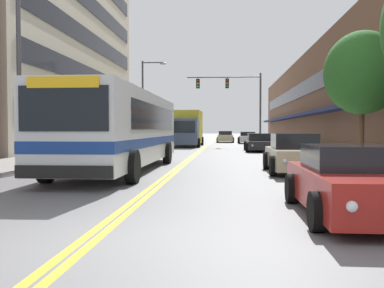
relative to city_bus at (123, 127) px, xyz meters
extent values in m
plane|color=slate|center=(2.06, 26.41, -1.66)|extent=(240.00, 240.00, 0.00)
cube|color=gray|center=(-5.25, 26.41, -1.60)|extent=(3.61, 106.00, 0.14)
cube|color=gray|center=(9.36, 26.41, -1.60)|extent=(3.61, 106.00, 0.14)
cube|color=yellow|center=(1.96, 26.41, -1.66)|extent=(0.14, 106.00, 0.01)
cube|color=yellow|center=(2.16, 26.41, -1.66)|extent=(0.14, 106.00, 0.01)
cube|color=beige|center=(-13.30, 18.94, 10.37)|extent=(12.00, 27.90, 24.06)
cube|color=black|center=(-7.26, 18.94, 1.34)|extent=(0.08, 25.67, 1.40)
cube|color=black|center=(-7.26, 18.94, 4.35)|extent=(0.08, 25.67, 1.40)
cube|color=black|center=(-7.26, 18.94, 7.36)|extent=(0.08, 25.67, 1.40)
cube|color=black|center=(-7.26, 18.94, 10.37)|extent=(0.08, 25.67, 1.40)
cube|color=brown|center=(15.41, 26.41, 2.76)|extent=(8.00, 68.00, 8.85)
cube|color=navy|center=(10.86, 26.41, 1.24)|extent=(1.10, 61.20, 0.24)
cube|color=black|center=(11.37, 26.41, 3.83)|extent=(0.08, 61.20, 1.40)
cube|color=silver|center=(0.00, -0.10, -0.02)|extent=(2.53, 11.92, 2.58)
cube|color=navy|center=(0.00, -0.10, -0.54)|extent=(2.55, 11.94, 0.32)
cube|color=black|center=(0.00, 0.49, 0.39)|extent=(2.56, 9.30, 0.93)
cube|color=black|center=(0.00, -6.09, 0.44)|extent=(2.28, 0.04, 1.13)
cube|color=yellow|center=(0.00, -6.10, 1.08)|extent=(1.83, 0.06, 0.28)
cube|color=black|center=(0.00, -6.11, -1.13)|extent=(2.48, 0.08, 0.32)
cylinder|color=black|center=(-1.30, -4.16, -1.16)|extent=(0.30, 1.00, 1.00)
cylinder|color=black|center=(1.30, -4.16, -1.16)|extent=(0.30, 1.00, 1.00)
cylinder|color=black|center=(-1.30, 3.18, -1.16)|extent=(0.30, 1.00, 1.00)
cylinder|color=black|center=(1.30, 3.18, -1.16)|extent=(0.30, 1.00, 1.00)
cube|color=#19234C|center=(-2.21, 10.20, -1.17)|extent=(1.79, 4.59, 0.62)
cube|color=black|center=(-2.21, 10.38, -0.62)|extent=(1.54, 2.02, 0.48)
cylinder|color=black|center=(-3.13, 8.78, -1.33)|extent=(0.22, 0.66, 0.66)
cylinder|color=black|center=(-1.30, 8.78, -1.33)|extent=(0.22, 0.66, 0.66)
cylinder|color=black|center=(-3.13, 11.62, -1.33)|extent=(0.22, 0.66, 0.66)
cylinder|color=black|center=(-1.30, 11.62, -1.33)|extent=(0.22, 0.66, 0.66)
sphere|color=silver|center=(-2.84, 7.89, -1.14)|extent=(0.16, 0.16, 0.16)
sphere|color=silver|center=(-1.59, 7.89, -1.14)|extent=(0.16, 0.16, 0.16)
cube|color=red|center=(-2.85, 12.50, -1.14)|extent=(0.18, 0.04, 0.10)
cube|color=red|center=(-1.57, 12.50, -1.14)|extent=(0.18, 0.04, 0.10)
cube|color=maroon|center=(6.32, -8.36, -1.15)|extent=(1.77, 4.19, 0.68)
cube|color=black|center=(6.32, -8.19, -0.59)|extent=(1.52, 1.85, 0.44)
cylinder|color=black|center=(5.42, -9.66, -1.35)|extent=(0.22, 0.63, 0.63)
cylinder|color=black|center=(5.42, -7.06, -1.35)|extent=(0.22, 0.63, 0.63)
cylinder|color=black|center=(7.23, -7.06, -1.35)|extent=(0.22, 0.63, 0.63)
sphere|color=silver|center=(5.70, -10.47, -1.12)|extent=(0.16, 0.16, 0.16)
cube|color=red|center=(5.69, -6.25, -1.12)|extent=(0.18, 0.04, 0.10)
cube|color=red|center=(6.96, -6.25, -1.12)|extent=(0.18, 0.04, 0.10)
cube|color=#BCAD89|center=(6.50, -0.56, -1.12)|extent=(1.77, 4.03, 0.70)
cube|color=black|center=(6.50, -0.40, -0.50)|extent=(1.52, 1.77, 0.55)
cylinder|color=black|center=(5.59, -1.81, -1.31)|extent=(0.22, 0.70, 0.70)
cylinder|color=black|center=(7.40, -1.81, -1.31)|extent=(0.22, 0.70, 0.70)
cylinder|color=black|center=(5.59, 0.69, -1.31)|extent=(0.22, 0.70, 0.70)
cylinder|color=black|center=(7.40, 0.69, -1.31)|extent=(0.22, 0.70, 0.70)
sphere|color=silver|center=(5.88, -2.59, -1.09)|extent=(0.16, 0.16, 0.16)
sphere|color=silver|center=(7.12, -2.59, -1.09)|extent=(0.16, 0.16, 0.16)
cube|color=red|center=(5.86, 1.47, -1.09)|extent=(0.18, 0.04, 0.10)
cube|color=red|center=(7.13, 1.47, -1.09)|extent=(0.18, 0.04, 0.10)
cube|color=#232328|center=(6.41, 14.93, -1.19)|extent=(1.86, 4.79, 0.57)
cube|color=black|center=(6.41, 15.12, -0.64)|extent=(1.60, 2.11, 0.54)
cylinder|color=black|center=(5.46, 13.44, -1.32)|extent=(0.22, 0.68, 0.68)
cylinder|color=black|center=(7.36, 13.44, -1.32)|extent=(0.22, 0.68, 0.68)
cylinder|color=black|center=(5.46, 16.41, -1.32)|extent=(0.22, 0.68, 0.68)
cylinder|color=black|center=(7.36, 16.41, -1.32)|extent=(0.22, 0.68, 0.68)
sphere|color=silver|center=(5.76, 12.51, -1.16)|extent=(0.16, 0.16, 0.16)
sphere|color=silver|center=(7.06, 12.51, -1.16)|extent=(0.16, 0.16, 0.16)
cube|color=red|center=(5.74, 17.33, -1.16)|extent=(0.18, 0.04, 0.10)
cube|color=red|center=(7.08, 17.33, -1.16)|extent=(0.18, 0.04, 0.10)
cube|color=white|center=(6.39, 32.28, -1.14)|extent=(1.86, 4.60, 0.67)
cube|color=black|center=(6.39, 32.47, -0.58)|extent=(1.60, 2.02, 0.44)
cylinder|color=black|center=(5.44, 30.86, -1.32)|extent=(0.22, 0.69, 0.69)
cylinder|color=black|center=(7.34, 30.86, -1.32)|extent=(0.22, 0.69, 0.69)
cylinder|color=black|center=(5.44, 33.71, -1.32)|extent=(0.22, 0.69, 0.69)
cylinder|color=black|center=(7.34, 33.71, -1.32)|extent=(0.22, 0.69, 0.69)
sphere|color=silver|center=(5.74, 29.96, -1.10)|extent=(0.16, 0.16, 0.16)
sphere|color=silver|center=(7.04, 29.96, -1.10)|extent=(0.16, 0.16, 0.16)
cube|color=red|center=(5.72, 34.59, -1.10)|extent=(0.18, 0.04, 0.10)
cube|color=red|center=(7.06, 34.59, -1.10)|extent=(0.18, 0.04, 0.10)
cube|color=beige|center=(3.89, 35.99, -1.12)|extent=(1.83, 4.74, 0.74)
cube|color=black|center=(3.89, 36.18, -0.52)|extent=(1.57, 2.09, 0.46)
cylinder|color=black|center=(2.95, 34.52, -1.34)|extent=(0.22, 0.64, 0.64)
cylinder|color=black|center=(4.83, 34.52, -1.34)|extent=(0.22, 0.64, 0.64)
cylinder|color=black|center=(2.95, 37.46, -1.34)|extent=(0.22, 0.64, 0.64)
cylinder|color=black|center=(4.83, 37.46, -1.34)|extent=(0.22, 0.64, 0.64)
sphere|color=silver|center=(3.25, 33.60, -1.08)|extent=(0.16, 0.16, 0.16)
sphere|color=silver|center=(4.53, 33.60, -1.08)|extent=(0.16, 0.16, 0.16)
cube|color=red|center=(3.23, 38.37, -1.08)|extent=(0.18, 0.04, 0.10)
cube|color=red|center=(4.55, 38.37, -1.08)|extent=(0.18, 0.04, 0.10)
cube|color=#475675|center=(0.33, 20.60, -0.28)|extent=(2.48, 2.28, 2.26)
cube|color=black|center=(0.33, 19.44, 0.12)|extent=(2.11, 0.04, 0.99)
cube|color=yellow|center=(0.33, 24.41, 0.13)|extent=(2.53, 5.33, 3.08)
cylinder|color=black|center=(-0.94, 20.60, -1.24)|extent=(0.28, 0.84, 0.84)
cylinder|color=black|center=(1.60, 20.60, -1.24)|extent=(0.28, 0.84, 0.84)
cylinder|color=black|center=(-0.94, 26.01, -1.24)|extent=(0.28, 0.84, 0.84)
cylinder|color=black|center=(1.60, 26.01, -1.24)|extent=(0.28, 0.84, 0.84)
cylinder|color=#47474C|center=(7.26, 25.09, 1.82)|extent=(0.18, 0.18, 6.96)
cylinder|color=#47474C|center=(3.73, 25.09, 4.95)|extent=(7.06, 0.11, 0.11)
cube|color=black|center=(4.08, 25.09, 4.35)|extent=(0.34, 0.26, 0.92)
sphere|color=red|center=(4.08, 24.93, 4.63)|extent=(0.18, 0.18, 0.18)
sphere|color=yellow|center=(4.08, 24.93, 4.35)|extent=(0.18, 0.18, 0.18)
sphere|color=green|center=(4.08, 24.93, 4.07)|extent=(0.18, 0.18, 0.18)
cylinder|color=black|center=(4.08, 25.09, 4.88)|extent=(0.02, 0.02, 0.14)
cube|color=black|center=(1.26, 25.09, 4.35)|extent=(0.34, 0.26, 0.92)
sphere|color=red|center=(1.26, 24.93, 4.63)|extent=(0.18, 0.18, 0.18)
sphere|color=yellow|center=(1.26, 24.93, 4.35)|extent=(0.18, 0.18, 0.18)
sphere|color=green|center=(1.26, 24.93, 4.07)|extent=(0.18, 0.18, 0.18)
cylinder|color=black|center=(1.26, 25.09, 4.88)|extent=(0.02, 0.02, 0.14)
cylinder|color=#47474C|center=(-3.24, -1.84, 2.80)|extent=(0.16, 0.16, 8.92)
cylinder|color=#47474C|center=(-3.24, 20.37, 2.09)|extent=(0.16, 0.16, 7.51)
cylinder|color=#47474C|center=(-2.34, 20.37, 5.69)|extent=(1.80, 0.10, 0.10)
ellipsoid|color=#B2B2B7|center=(-1.44, 20.37, 5.59)|extent=(0.56, 0.28, 0.20)
cylinder|color=brown|center=(9.71, 2.20, -0.29)|extent=(0.21, 0.21, 2.48)
ellipsoid|color=#2D6B28|center=(9.71, 2.20, 2.30)|extent=(3.18, 3.18, 3.50)
cylinder|color=yellow|center=(8.01, -1.16, -1.18)|extent=(0.27, 0.27, 0.69)
sphere|color=yellow|center=(8.01, -1.16, -0.77)|extent=(0.24, 0.24, 0.24)
cylinder|color=yellow|center=(7.83, -1.16, -1.11)|extent=(0.08, 0.12, 0.12)
camera|label=1|loc=(4.01, -16.35, -0.08)|focal=40.00mm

